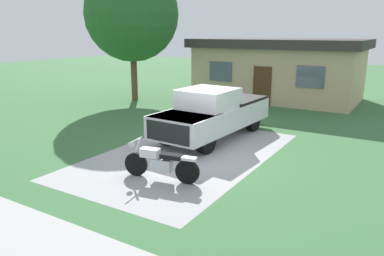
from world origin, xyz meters
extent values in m
plane|color=#3A6B3C|center=(0.00, 0.00, 0.00)|extent=(80.00, 80.00, 0.00)
cube|color=#9E9E9E|center=(0.00, 0.00, 0.00)|extent=(4.86, 8.24, 0.01)
cube|color=#A6A6A1|center=(0.00, -6.00, 0.00)|extent=(36.00, 1.80, 0.01)
cylinder|color=black|center=(-0.23, -2.28, 0.33)|extent=(0.67, 0.22, 0.66)
cylinder|color=black|center=(1.30, -2.03, 0.33)|extent=(0.67, 0.22, 0.66)
cube|color=silver|center=(0.56, -2.15, 0.42)|extent=(0.59, 0.35, 0.32)
cube|color=silver|center=(0.21, -2.21, 0.72)|extent=(0.55, 0.34, 0.24)
cube|color=black|center=(0.85, -2.10, 0.70)|extent=(0.64, 0.37, 0.12)
cube|color=silver|center=(1.30, -2.03, 0.70)|extent=(0.51, 0.27, 0.08)
cylinder|color=silver|center=(-0.23, -2.28, 0.70)|extent=(0.34, 0.11, 0.77)
cylinder|color=silver|center=(-0.23, -2.28, 1.02)|extent=(0.15, 0.70, 0.04)
sphere|color=silver|center=(-0.35, -2.30, 0.88)|extent=(0.16, 0.16, 0.16)
cylinder|color=black|center=(0.47, 0.46, 0.42)|extent=(0.35, 0.86, 0.84)
cylinder|color=black|center=(-1.17, 0.55, 0.42)|extent=(0.35, 0.86, 0.84)
cylinder|color=black|center=(0.67, 3.95, 0.42)|extent=(0.35, 0.86, 0.84)
cylinder|color=black|center=(-0.97, 4.05, 0.42)|extent=(0.35, 0.86, 0.84)
cube|color=silver|center=(-0.25, 2.30, 0.80)|extent=(2.32, 5.71, 0.80)
cube|color=silver|center=(-0.35, 0.45, 1.10)|extent=(2.01, 2.01, 0.20)
cube|color=silver|center=(-0.27, 1.90, 1.55)|extent=(1.91, 2.00, 0.70)
cube|color=#3F4C56|center=(-0.32, 1.10, 1.45)|extent=(1.71, 0.26, 0.60)
cube|color=black|center=(-0.16, 3.85, 1.05)|extent=(2.03, 2.50, 0.50)
cube|color=black|center=(-0.41, -0.47, 0.80)|extent=(1.70, 0.20, 0.64)
cylinder|color=brown|center=(-7.97, 6.94, 1.50)|extent=(0.36, 0.36, 3.01)
sphere|color=#286129|center=(-7.97, 6.94, 4.84)|extent=(5.23, 5.23, 5.23)
cube|color=tan|center=(-1.02, 11.80, 1.50)|extent=(9.00, 5.00, 3.00)
cube|color=#383333|center=(-1.02, 11.80, 3.25)|extent=(9.60, 5.60, 0.50)
cube|color=#4C2D19|center=(-1.02, 9.27, 1.05)|extent=(1.00, 0.08, 2.10)
cube|color=#4C5966|center=(-3.54, 9.27, 1.70)|extent=(1.40, 0.06, 1.10)
cube|color=#4C5966|center=(1.50, 9.27, 1.70)|extent=(1.40, 0.06, 1.10)
camera|label=1|loc=(6.19, -9.82, 3.90)|focal=34.88mm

